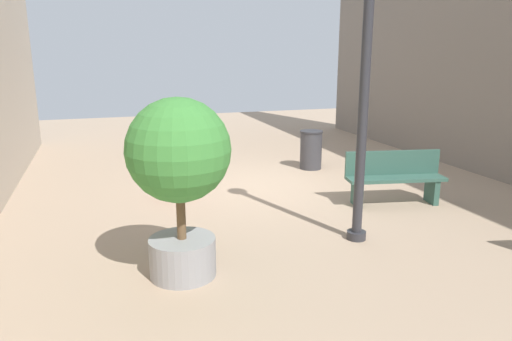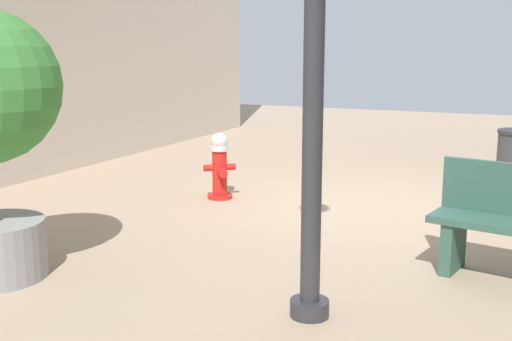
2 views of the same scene
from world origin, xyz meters
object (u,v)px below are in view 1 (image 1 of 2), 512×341
street_lamp (365,69)px  trash_bin (311,150)px  bench_near (394,176)px  planter_tree (179,167)px  fire_hydrant (174,176)px

street_lamp → trash_bin: bearing=-105.4°
bench_near → trash_bin: size_ratio=2.02×
planter_tree → trash_bin: bearing=-129.7°
trash_bin → fire_hydrant: bearing=21.2°
fire_hydrant → street_lamp: 4.18m
planter_tree → trash_bin: (-3.78, -4.56, -0.93)m
bench_near → planter_tree: size_ratio=0.83×
street_lamp → trash_bin: size_ratio=4.42×
fire_hydrant → planter_tree: size_ratio=0.38×
bench_near → trash_bin: (0.34, -2.87, -0.05)m
trash_bin → bench_near: bearing=96.7°
fire_hydrant → bench_near: (-3.74, 1.55, 0.08)m
fire_hydrant → trash_bin: (-3.41, -1.32, 0.03)m
bench_near → planter_tree: planter_tree is taller
trash_bin → street_lamp: bearing=74.6°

